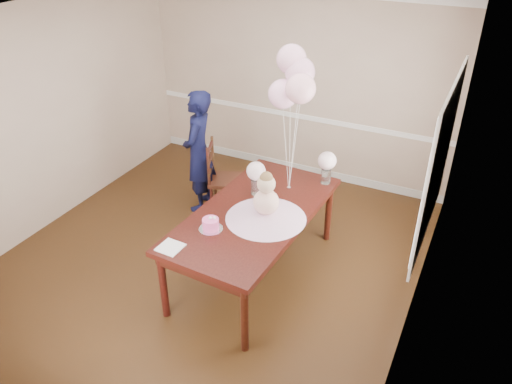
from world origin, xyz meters
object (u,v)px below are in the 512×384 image
at_px(dining_chair_seat, 226,180).
at_px(woman, 199,152).
at_px(birthday_cake, 211,224).
at_px(dining_table_top, 254,214).

bearing_deg(dining_chair_seat, woman, 175.42).
xyz_separation_m(birthday_cake, woman, (-1.04, 1.44, -0.06)).
distance_m(birthday_cake, woman, 1.77).
relative_size(dining_table_top, birthday_cake, 13.33).
xyz_separation_m(dining_chair_seat, woman, (-0.33, -0.10, 0.39)).
distance_m(dining_table_top, woman, 1.60).
bearing_deg(woman, dining_table_top, 39.26).
distance_m(dining_chair_seat, woman, 0.52).
bearing_deg(woman, birthday_cake, 21.89).
xyz_separation_m(birthday_cake, dining_chair_seat, (-0.71, 1.54, -0.45)).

